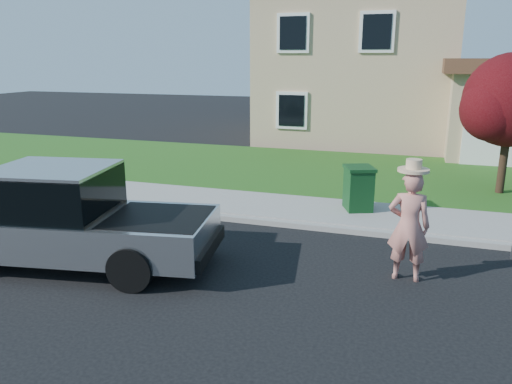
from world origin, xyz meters
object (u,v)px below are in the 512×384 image
Objects in this scene: pickup_truck at (62,220)px; woman at (409,224)px; trash_bin at (358,188)px; ornamental_tree at (512,105)px.

pickup_truck is 2.75× the size of woman.
pickup_truck is 5.48× the size of trash_bin.
pickup_truck is at bearing -137.51° from ornamental_tree.
ornamental_tree reaches higher than woman.
woman reaches higher than trash_bin.
pickup_truck is 6.07m from woman.
trash_bin is (-1.21, 3.36, -0.31)m from woman.
woman is at bearing -110.09° from ornamental_tree.
ornamental_tree is at bearing 18.12° from trash_bin.
woman is 1.99× the size of trash_bin.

